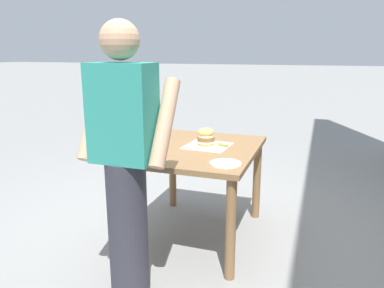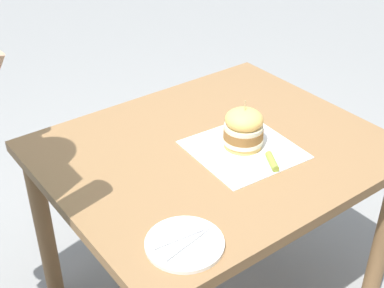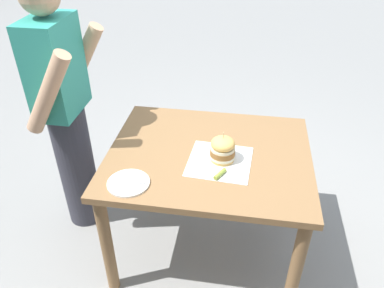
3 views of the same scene
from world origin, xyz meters
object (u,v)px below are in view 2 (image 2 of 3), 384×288
(patio_table, at_px, (214,173))
(pickle_spear, at_px, (272,161))
(sandwich, at_px, (244,128))
(side_plate_with_forks, at_px, (185,243))

(patio_table, bearing_deg, pickle_spear, -158.27)
(pickle_spear, bearing_deg, sandwich, 0.70)
(side_plate_with_forks, bearing_deg, pickle_spear, -73.69)
(side_plate_with_forks, bearing_deg, sandwich, -58.51)
(sandwich, xyz_separation_m, side_plate_with_forks, (-0.28, 0.46, -0.07))
(sandwich, distance_m, side_plate_with_forks, 0.54)
(pickle_spear, distance_m, side_plate_with_forks, 0.48)
(sandwich, distance_m, pickle_spear, 0.16)
(sandwich, bearing_deg, pickle_spear, -179.30)
(patio_table, height_order, side_plate_with_forks, side_plate_with_forks)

